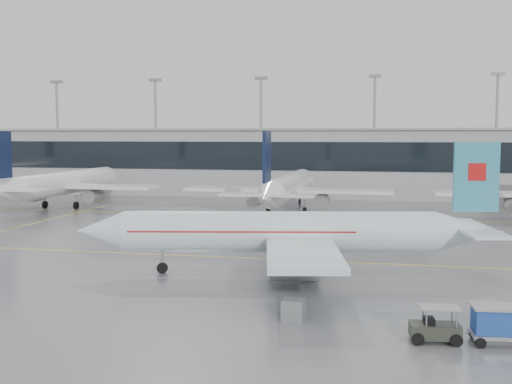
% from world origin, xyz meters
% --- Properties ---
extents(ground, '(320.00, 320.00, 0.00)m').
position_xyz_m(ground, '(0.00, 0.00, 0.00)').
color(ground, slate).
rests_on(ground, ground).
extents(taxi_line_main, '(120.00, 0.25, 0.01)m').
position_xyz_m(taxi_line_main, '(0.00, 0.00, 0.01)').
color(taxi_line_main, yellow).
rests_on(taxi_line_main, ground).
extents(taxi_line_north, '(120.00, 0.25, 0.01)m').
position_xyz_m(taxi_line_north, '(0.00, 30.00, 0.01)').
color(taxi_line_north, yellow).
rests_on(taxi_line_north, ground).
extents(taxi_line_cross, '(0.25, 60.00, 0.01)m').
position_xyz_m(taxi_line_cross, '(-30.00, 15.00, 0.01)').
color(taxi_line_cross, yellow).
rests_on(taxi_line_cross, ground).
extents(terminal, '(180.00, 15.00, 12.00)m').
position_xyz_m(terminal, '(0.00, 62.00, 6.00)').
color(terminal, '#98989C').
rests_on(terminal, ground).
extents(terminal_glass, '(180.00, 0.20, 5.00)m').
position_xyz_m(terminal_glass, '(0.00, 54.45, 7.50)').
color(terminal_glass, black).
rests_on(terminal_glass, ground).
extents(terminal_roof, '(182.00, 16.00, 0.40)m').
position_xyz_m(terminal_roof, '(0.00, 62.00, 12.20)').
color(terminal_roof, gray).
rests_on(terminal_roof, ground).
extents(light_masts, '(156.40, 1.00, 22.60)m').
position_xyz_m(light_masts, '(0.00, 68.00, 13.34)').
color(light_masts, gray).
rests_on(light_masts, ground).
extents(air_canada_jet, '(34.62, 27.58, 10.72)m').
position_xyz_m(air_canada_jet, '(7.03, -5.62, 3.38)').
color(air_canada_jet, white).
rests_on(air_canada_jet, ground).
extents(parked_jet_b, '(29.64, 36.96, 11.72)m').
position_xyz_m(parked_jet_b, '(-35.00, 33.69, 3.71)').
color(parked_jet_b, white).
rests_on(parked_jet_b, ground).
extents(parked_jet_c, '(29.64, 36.96, 11.72)m').
position_xyz_m(parked_jet_c, '(-0.00, 33.69, 3.71)').
color(parked_jet_c, white).
rests_on(parked_jet_c, ground).
extents(baggage_tug, '(4.09, 1.94, 1.96)m').
position_xyz_m(baggage_tug, '(17.07, -20.96, 0.69)').
color(baggage_tug, '#2D3127').
rests_on(baggage_tug, ground).
extents(baggage_cart, '(3.56, 2.22, 2.09)m').
position_xyz_m(baggage_cart, '(20.66, -20.60, 1.22)').
color(baggage_cart, gray).
rests_on(baggage_cart, ground).
extents(gse_unit, '(1.34, 1.25, 1.30)m').
position_xyz_m(gse_unit, '(8.87, -18.54, 0.65)').
color(gse_unit, slate).
rests_on(gse_unit, ground).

